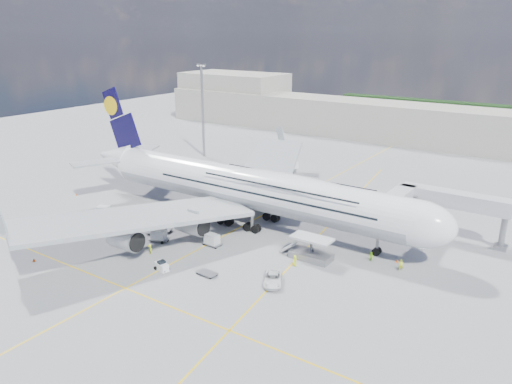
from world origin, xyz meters
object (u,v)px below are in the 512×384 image
Objects in this scene: dolly_back at (104,211)px; cone_wing_right_inner at (182,219)px; crew_nose at (401,265)px; cone_wing_left_inner at (278,196)px; catering_truck_outer at (284,164)px; cone_nose at (397,261)px; cone_tail at (76,194)px; jet_bridge at (431,202)px; crew_wing at (156,218)px; airliner at (250,188)px; cone_wing_left_outer at (255,168)px; crew_van at (295,261)px; cargo_loader at (310,251)px; dolly_nose_near at (212,240)px; dolly_row_a at (156,232)px; catering_truck_inner at (242,186)px; cone_wing_right_outer at (34,260)px; service_van at (273,279)px; crew_tug at (150,249)px; dolly_nose_far at (207,273)px; dolly_row_c at (159,235)px; crew_loader at (371,257)px; light_mast at (203,110)px; dolly_row_b at (162,229)px; baggage_tug at (162,266)px.

cone_wing_right_inner is at bearing 5.02° from dolly_back.
crew_nose is 38.19m from cone_wing_left_inner.
catering_truck_outer is 54.27m from cone_nose.
cone_nose is at bearing 6.02° from cone_tail.
jet_bridge is 9.35× the size of crew_wing.
cone_wing_left_inner is 1.03× the size of cone_tail.
airliner is 155.35× the size of cone_wing_left_outer.
cargo_loader is at bearing -65.01° from crew_van.
crew_wing is at bearing -132.86° from cone_wing_right_inner.
dolly_nose_near is 5.62× the size of cone_wing_right_inner.
catering_truck_inner is at bearing 72.94° from dolly_row_a.
cone_wing_right_outer is at bearing -47.85° from cone_tail.
dolly_row_a is 0.46× the size of catering_truck_outer.
service_van is 10.52× the size of cone_wing_left_outer.
dolly_nose_near is 6.44× the size of cone_wing_left_outer.
crew_wing is at bearing -81.96° from cone_wing_left_outer.
airliner is at bearing 99.10° from crew_tug.
cone_wing_left_inner is at bearing 102.03° from dolly_nose_near.
catering_truck_inner is at bearing 123.67° from crew_tug.
cone_wing_right_inner is at bearing -109.82° from cone_wing_left_inner.
cone_wing_left_outer reaches higher than cone_wing_left_inner.
dolly_nose_far is 9.99m from service_van.
crew_nose reaches higher than dolly_row_a.
jet_bridge is at bearing 14.80° from dolly_row_c.
dolly_row_a is 37.19m from crew_loader.
dolly_nose_far is at bearing -51.67° from dolly_nose_near.
service_van is (56.30, -52.25, -12.46)m from light_mast.
dolly_row_b is 28.76m from cone_wing_left_inner.
service_van is at bearing 127.62° from crew_van.
dolly_back is 0.49× the size of catering_truck_outer.
cone_wing_right_outer is (-35.06, -25.10, -0.96)m from cargo_loader.
crew_van is at bearing -49.36° from cone_wing_left_outer.
dolly_row_b is at bearing -83.56° from cone_wing_right_inner.
dolly_nose_near is at bearing 101.30° from baggage_tug.
service_van is at bearing -44.28° from catering_truck_outer.
jet_bridge is 5.07× the size of dolly_row_b.
crew_wing is 1.13× the size of crew_van.
catering_truck_outer is (-2.57, 47.87, 1.55)m from dolly_row_a.
catering_truck_outer is 40.46m from cone_wing_right_inner.
light_mast is at bearing 34.43° from crew_wing.
cone_nose is at bearing -95.72° from jet_bridge.
dolly_row_c is at bearing 143.21° from crew_tug.
dolly_nose_far is (17.24, -6.79, 0.01)m from dolly_row_a.
light_mast reaches higher than airliner.
catering_truck_inner reaches higher than dolly_row_a.
dolly_nose_far is (31.96, -7.59, -0.73)m from dolly_back.
cargo_loader is 4.24× the size of crew_wing.
cone_wing_right_outer is at bearing -90.88° from dolly_back.
dolly_row_b is at bearing -77.42° from cone_wing_left_outer.
crew_loader is (24.88, -2.69, -6.08)m from airliner.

